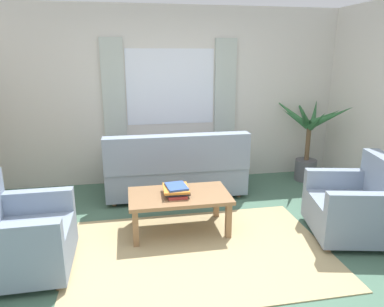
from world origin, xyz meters
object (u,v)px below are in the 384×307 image
(armchair_left, at_px, (16,236))
(book_stack_on_table, at_px, (176,190))
(potted_plant, at_px, (308,140))
(couch, at_px, (176,170))
(armchair_right, at_px, (357,206))
(coffee_table, at_px, (179,199))

(armchair_left, relative_size, book_stack_on_table, 2.55)
(book_stack_on_table, xyz_separation_m, potted_plant, (2.23, 1.32, 0.16))
(couch, xyz_separation_m, armchair_left, (-1.65, -1.56, -0.01))
(armchair_left, distance_m, potted_plant, 4.17)
(book_stack_on_table, distance_m, potted_plant, 2.60)
(potted_plant, bearing_deg, couch, -172.95)
(armchair_right, xyz_separation_m, book_stack_on_table, (-1.89, 0.45, 0.14))
(potted_plant, bearing_deg, armchair_right, -100.95)
(armchair_left, xyz_separation_m, coffee_table, (1.54, 0.50, 0.03))
(armchair_right, bearing_deg, potted_plant, -178.74)
(armchair_right, distance_m, coffee_table, 1.91)
(armchair_left, distance_m, book_stack_on_table, 1.60)
(armchair_left, height_order, armchair_right, same)
(coffee_table, bearing_deg, armchair_right, -13.84)
(book_stack_on_table, bearing_deg, armchair_right, -13.41)
(coffee_table, distance_m, book_stack_on_table, 0.12)
(couch, distance_m, book_stack_on_table, 1.08)
(armchair_left, distance_m, coffee_table, 1.62)
(armchair_left, bearing_deg, coffee_table, -72.53)
(couch, relative_size, coffee_table, 1.73)
(armchair_left, height_order, coffee_table, armchair_left)
(couch, bearing_deg, armchair_right, 139.21)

